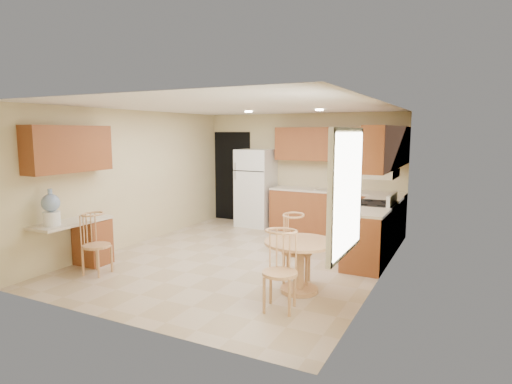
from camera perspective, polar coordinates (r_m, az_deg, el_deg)
The scene contains 30 objects.
floor at distance 7.25m, azimuth -1.89°, elevation -8.85°, with size 5.50×5.50×0.00m, color tan.
ceiling at distance 6.95m, azimuth -1.99°, elevation 11.28°, with size 4.50×5.50×0.02m, color white.
wall_back at distance 9.48m, azimuth 6.08°, elevation 2.81°, with size 4.50×0.02×2.50m, color beige.
wall_front at distance 4.80m, azimuth -17.94°, elevation -2.64°, with size 4.50×0.02×2.50m, color beige.
wall_left at distance 8.31m, azimuth -15.69°, elevation 1.82°, with size 0.02×5.50×2.50m, color beige.
wall_right at distance 6.24m, azimuth 16.49°, elevation -0.18°, with size 0.02×5.50×2.50m, color beige.
doorway at distance 10.24m, azimuth -3.17°, elevation 2.10°, with size 0.90×0.02×2.10m, color black.
base_cab_back at distance 9.04m, azimuth 10.52°, elevation -2.75°, with size 2.75×0.60×0.87m, color #964E26.
counter_back at distance 8.97m, azimuth 10.59°, elevation 0.10°, with size 2.75×0.63×0.04m, color beige.
base_cab_right_a at distance 8.23m, azimuth 16.56°, elevation -4.01°, with size 0.60×0.59×0.87m, color #964E26.
counter_right_a at distance 8.15m, azimuth 16.68°, elevation -0.88°, with size 0.63×0.59×0.04m, color beige.
base_cab_right_b at distance 6.84m, azimuth 14.35°, elevation -6.36°, with size 0.60×0.80×0.87m, color #964E26.
counter_right_b at distance 6.74m, azimuth 14.48°, elevation -2.61°, with size 0.63×0.80×0.04m, color beige.
upper_cab_back at distance 9.02m, azimuth 10.99°, elevation 6.26°, with size 2.75×0.33×0.70m, color #964E26.
upper_cab_right at distance 7.41m, azimuth 17.12°, elevation 5.70°, with size 0.33×2.42×0.70m, color #964E26.
upper_cab_left at distance 7.04m, azimuth -23.70°, elevation 5.28°, with size 0.33×1.40×0.70m, color #964E26.
sink at distance 8.97m, azimuth 10.44°, elevation 0.25°, with size 0.78×0.44×0.01m, color silver.
range_hood at distance 7.42m, azimuth 16.30°, elevation 2.41°, with size 0.50×0.76×0.14m, color silver.
desk_pedestal at distance 7.37m, azimuth -20.94°, elevation -6.22°, with size 0.48×0.42×0.72m, color #964E26.
desk_top at distance 7.04m, azimuth -23.38°, elevation -3.74°, with size 0.50×1.20×0.04m, color beige.
window at distance 4.42m, azimuth 12.00°, elevation -0.02°, with size 0.06×1.12×1.30m.
can_light_a at distance 8.24m, azimuth -1.01°, elevation 10.67°, with size 0.14×0.14×0.02m, color white.
can_light_b at distance 7.69m, azimuth 8.43°, elevation 10.77°, with size 0.14×0.14×0.02m, color white.
refrigerator at distance 9.59m, azimuth -0.02°, elevation 0.57°, with size 0.76×0.74×1.72m.
stove at distance 7.58m, azimuth 15.46°, elevation -4.73°, with size 0.65×0.76×1.09m.
dining_table at distance 5.71m, azimuth 5.84°, elevation -8.85°, with size 0.93×0.93×0.69m.
chair_table_a at distance 5.86m, azimuth 5.15°, elevation -6.94°, with size 0.43×0.56×0.98m.
chair_table_b at distance 5.02m, azimuth 2.78°, elevation -9.67°, with size 0.42×0.43×0.95m.
chair_desk at distance 6.72m, azimuth -21.07°, elevation -5.87°, with size 0.40×0.52×0.91m.
water_crock at distance 6.79m, azimuth -25.66°, elevation -2.06°, with size 0.26×0.26×0.53m.
Camera 1 is at (3.34, -6.09, 2.11)m, focal length 30.00 mm.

